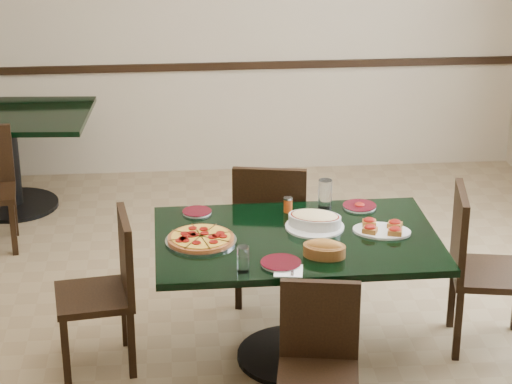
{
  "coord_description": "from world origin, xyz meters",
  "views": [
    {
      "loc": [
        -0.37,
        -5.15,
        2.96
      ],
      "look_at": [
        0.08,
        0.0,
        0.89
      ],
      "focal_mm": 70.0,
      "sensor_mm": 36.0,
      "label": 1
    }
  ],
  "objects": [
    {
      "name": "chair_right",
      "position": [
        1.31,
        -0.24,
        0.53
      ],
      "size": [
        0.51,
        0.51,
        0.94
      ],
      "rotation": [
        0.0,
        0.0,
        1.39
      ],
      "color": "black",
      "rests_on": "floor"
    },
    {
      "name": "water_glass_a",
      "position": [
        0.49,
        0.07,
        0.83
      ],
      "size": [
        0.08,
        0.08,
        0.17
      ],
      "primitive_type": "cylinder",
      "color": "silver",
      "rests_on": "main_table"
    },
    {
      "name": "water_glass_b",
      "position": [
        -0.04,
        -0.71,
        0.82
      ],
      "size": [
        0.06,
        0.06,
        0.13
      ],
      "primitive_type": "cylinder",
      "color": "silver",
      "rests_on": "main_table"
    },
    {
      "name": "bread_basket",
      "position": [
        0.39,
        -0.57,
        0.79
      ],
      "size": [
        0.26,
        0.21,
        0.09
      ],
      "rotation": [
        0.0,
        0.0,
        -0.32
      ],
      "color": "brown",
      "rests_on": "main_table"
    },
    {
      "name": "main_table",
      "position": [
        0.28,
        -0.32,
        0.57
      ],
      "size": [
        1.53,
        0.99,
        0.75
      ],
      "rotation": [
        0.0,
        0.0,
        0.01
      ],
      "color": "black",
      "rests_on": "floor"
    },
    {
      "name": "napkin_setting",
      "position": [
        0.18,
        -0.73,
        0.75
      ],
      "size": [
        0.16,
        0.16,
        0.01
      ],
      "rotation": [
        0.0,
        0.0,
        -0.15
      ],
      "color": "white",
      "rests_on": "main_table"
    },
    {
      "name": "chair_left",
      "position": [
        -0.74,
        -0.27,
        0.49
      ],
      "size": [
        0.46,
        0.46,
        0.88
      ],
      "rotation": [
        0.0,
        0.0,
        -1.43
      ],
      "color": "black",
      "rests_on": "floor"
    },
    {
      "name": "lasagna_casserole",
      "position": [
        0.39,
        -0.21,
        0.8
      ],
      "size": [
        0.34,
        0.32,
        0.09
      ],
      "rotation": [
        0.0,
        0.0,
        -0.35
      ],
      "color": "silver",
      "rests_on": "main_table"
    },
    {
      "name": "side_plate_far_l",
      "position": [
        -0.25,
        0.05,
        0.76
      ],
      "size": [
        0.17,
        0.17,
        0.02
      ],
      "rotation": [
        0.0,
        0.0,
        0.28
      ],
      "color": "silver",
      "rests_on": "main_table"
    },
    {
      "name": "back_table",
      "position": [
        -1.6,
        2.07,
        0.52
      ],
      "size": [
        1.28,
        0.97,
        0.75
      ],
      "rotation": [
        0.0,
        0.0,
        -0.07
      ],
      "color": "black",
      "rests_on": "floor"
    },
    {
      "name": "chair_near",
      "position": [
        0.29,
        -1.08,
        0.45
      ],
      "size": [
        0.44,
        0.44,
        0.82
      ],
      "rotation": [
        0.0,
        0.0,
        -0.17
      ],
      "color": "black",
      "rests_on": "floor"
    },
    {
      "name": "bruschetta_platter",
      "position": [
        0.74,
        -0.3,
        0.77
      ],
      "size": [
        0.37,
        0.3,
        0.05
      ],
      "rotation": [
        0.0,
        0.0,
        -0.31
      ],
      "color": "silver",
      "rests_on": "main_table"
    },
    {
      "name": "side_plate_near",
      "position": [
        0.15,
        -0.65,
        0.76
      ],
      "size": [
        0.21,
        0.21,
        0.02
      ],
      "rotation": [
        0.0,
        0.0,
        0.37
      ],
      "color": "silver",
      "rests_on": "main_table"
    },
    {
      "name": "pepper_shaker",
      "position": [
        0.27,
        0.03,
        0.8
      ],
      "size": [
        0.05,
        0.05,
        0.09
      ],
      "color": "#BC4914",
      "rests_on": "main_table"
    },
    {
      "name": "floor",
      "position": [
        0.0,
        0.0,
        0.0
      ],
      "size": [
        5.5,
        5.5,
        0.0
      ],
      "primitive_type": "plane",
      "color": "olive",
      "rests_on": "ground"
    },
    {
      "name": "chair_far",
      "position": [
        0.2,
        0.36,
        0.52
      ],
      "size": [
        0.51,
        0.51,
        0.93
      ],
      "rotation": [
        0.0,
        0.0,
        2.96
      ],
      "color": "black",
      "rests_on": "floor"
    },
    {
      "name": "room_shell",
      "position": [
        1.02,
        1.73,
        1.17
      ],
      "size": [
        5.5,
        5.5,
        5.5
      ],
      "color": "silver",
      "rests_on": "floor"
    },
    {
      "name": "side_plate_far_r",
      "position": [
        0.69,
        0.06,
        0.76
      ],
      "size": [
        0.19,
        0.19,
        0.03
      ],
      "rotation": [
        0.0,
        0.0,
        0.2
      ],
      "color": "silver",
      "rests_on": "main_table"
    },
    {
      "name": "pepperoni_pizza",
      "position": [
        -0.24,
        -0.34,
        0.77
      ],
      "size": [
        0.38,
        0.38,
        0.04
      ],
      "rotation": [
        0.0,
        0.0,
        0.25
      ],
      "color": "#A9A9B0",
      "rests_on": "main_table"
    }
  ]
}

